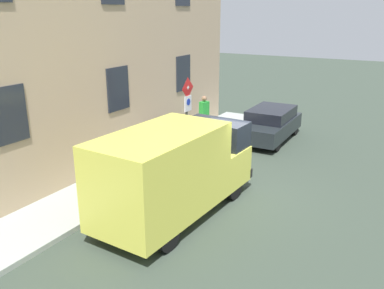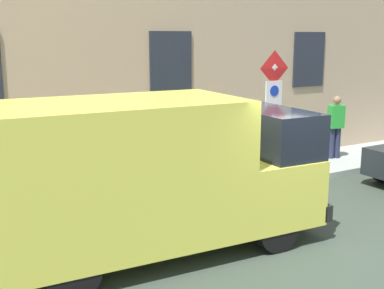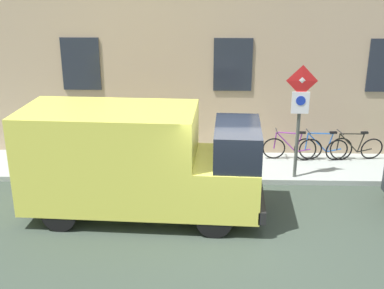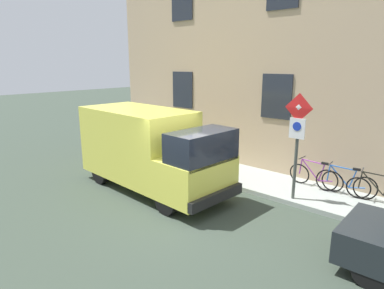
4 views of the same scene
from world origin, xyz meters
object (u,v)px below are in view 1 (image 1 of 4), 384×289
Objects in this scene: sign_post_stacked at (187,106)px; bicycle_black at (184,130)px; pedestrian at (204,114)px; parked_hatchback at (270,123)px; delivery_van at (175,169)px; bicycle_purple at (161,141)px; bicycle_blue at (173,136)px.

sign_post_stacked is 1.68× the size of bicycle_black.
bicycle_black is at bearing -55.86° from sign_post_stacked.
parked_hatchback is at bearing -144.18° from pedestrian.
bicycle_purple is (3.20, -4.02, -0.82)m from delivery_van.
delivery_van is at bearing 0.12° from parked_hatchback.
delivery_van is 3.17× the size of bicycle_black.
parked_hatchback is at bearing 117.01° from bicycle_black.
delivery_van is (-1.91, 3.90, -0.74)m from sign_post_stacked.
pedestrian is (2.81, -6.86, -0.26)m from delivery_van.
pedestrian is at bearing -69.16° from parked_hatchback.
bicycle_purple is (1.29, -0.12, -1.57)m from sign_post_stacked.
bicycle_black is at bearing 176.00° from bicycle_blue.
sign_post_stacked is 2.04m from bicycle_purple.
delivery_van is at bearing 116.07° from sign_post_stacked.
pedestrian reaches higher than bicycle_black.
sign_post_stacked is 2.79m from bicycle_black.
sign_post_stacked is 4.60m from parked_hatchback.
sign_post_stacked is at bearing -24.54° from parked_hatchback.
parked_hatchback is (0.15, -7.93, -0.60)m from delivery_van.
parked_hatchback reaches higher than bicycle_black.
parked_hatchback is 4.96m from bicycle_purple.
bicycle_purple is 2.92m from pedestrian.
pedestrian is at bearing -73.05° from sign_post_stacked.
bicycle_purple is at bearing -38.95° from parked_hatchback.
sign_post_stacked is 2.27m from bicycle_blue.
pedestrian is at bearing 174.10° from bicycle_purple.
bicycle_black and bicycle_purple have the same top height.
sign_post_stacked is 1.68× the size of bicycle_purple.
sign_post_stacked is 1.67× the size of pedestrian.
pedestrian reaches higher than bicycle_blue.
bicycle_black is (3.05, 2.12, -0.22)m from parked_hatchback.
bicycle_blue is at bearing -178.14° from bicycle_purple.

